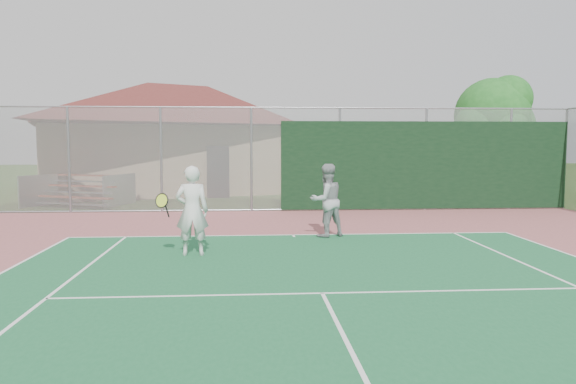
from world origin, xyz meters
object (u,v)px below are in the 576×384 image
at_px(clubhouse, 179,129).
at_px(tree, 494,118).
at_px(player_white_front, 192,211).
at_px(player_grey_back, 326,201).
at_px(bleachers, 79,189).

distance_m(clubhouse, tree, 14.47).
height_order(player_white_front, player_grey_back, player_white_front).
distance_m(bleachers, player_grey_back, 11.09).
bearing_deg(tree, bleachers, -174.63).
relative_size(clubhouse, player_white_front, 8.66).
bearing_deg(tree, player_grey_back, -132.27).
distance_m(clubhouse, player_white_front, 16.67).
relative_size(tree, player_white_front, 2.76).
distance_m(tree, player_white_front, 16.08).
bearing_deg(bleachers, tree, 29.86).
bearing_deg(tree, player_white_front, -135.38).
bearing_deg(player_grey_back, clubhouse, -92.40).
bearing_deg(clubhouse, player_white_front, -100.30).
distance_m(bleachers, player_white_front, 10.88).
bearing_deg(tree, clubhouse, 158.83).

